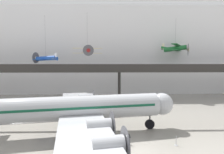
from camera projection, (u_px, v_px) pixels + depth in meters
ground_plane at (137, 150)px, 20.91m from camera, size 260.00×260.00×0.00m
hangar_back_wall at (118, 50)px, 56.44m from camera, size 140.00×3.00×24.63m
mezzanine_walkway at (120, 71)px, 49.02m from camera, size 110.00×3.20×8.57m
airliner_silver_main at (73, 109)px, 25.06m from camera, size 27.39×31.50×9.29m
suspended_plane_cream_biplane at (87, 51)px, 45.08m from camera, size 6.69×5.51×9.67m
suspended_plane_green_biplane at (175, 48)px, 51.49m from camera, size 7.27×8.20×9.50m
suspended_plane_blue_trainer at (46, 58)px, 47.40m from camera, size 6.31×7.48×11.26m
stanchion_barrier at (176, 143)px, 22.08m from camera, size 0.36×0.36×1.08m
info_sign_pedestal at (129, 140)px, 22.38m from camera, size 0.41×0.70×1.24m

